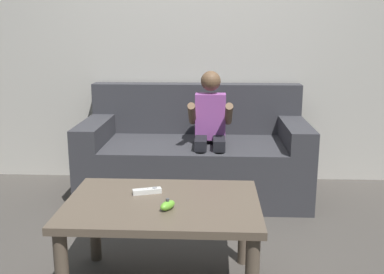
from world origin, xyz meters
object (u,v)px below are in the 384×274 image
object	(u,v)px
coffee_table	(163,215)
nunchuk_lime	(168,205)
person_seated_on_couch	(210,129)
game_remote_white_near_edge	(147,191)
couch	(195,157)

from	to	relation	value
coffee_table	nunchuk_lime	xyz separation A→B (m)	(0.03, -0.10, 0.09)
person_seated_on_couch	game_remote_white_near_edge	distance (m)	1.11
person_seated_on_couch	game_remote_white_near_edge	bearing A→B (deg)	-105.61
coffee_table	person_seated_on_couch	bearing A→B (deg)	79.70
couch	coffee_table	world-z (taller)	couch
game_remote_white_near_edge	nunchuk_lime	size ratio (longest dim) A/B	1.45
coffee_table	game_remote_white_near_edge	xyz separation A→B (m)	(-0.09, 0.10, 0.08)
couch	nunchuk_lime	distance (m)	1.45
person_seated_on_couch	coffee_table	xyz separation A→B (m)	(-0.21, -1.16, -0.16)
person_seated_on_couch	coffee_table	bearing A→B (deg)	-100.30
couch	nunchuk_lime	world-z (taller)	couch
couch	coffee_table	distance (m)	1.34
couch	nunchuk_lime	bearing A→B (deg)	-92.40
coffee_table	game_remote_white_near_edge	world-z (taller)	game_remote_white_near_edge
coffee_table	nunchuk_lime	world-z (taller)	nunchuk_lime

